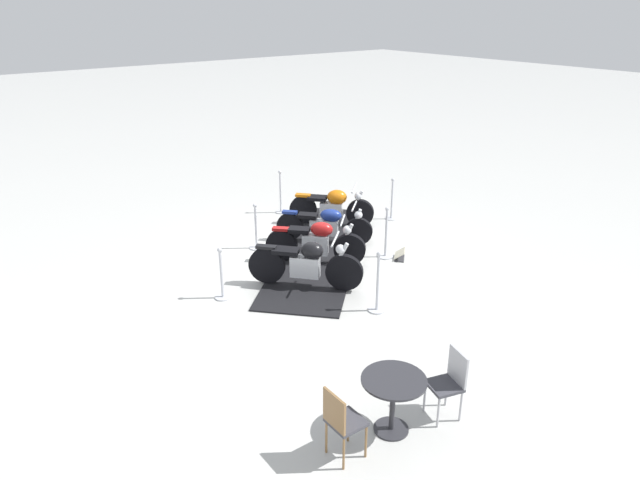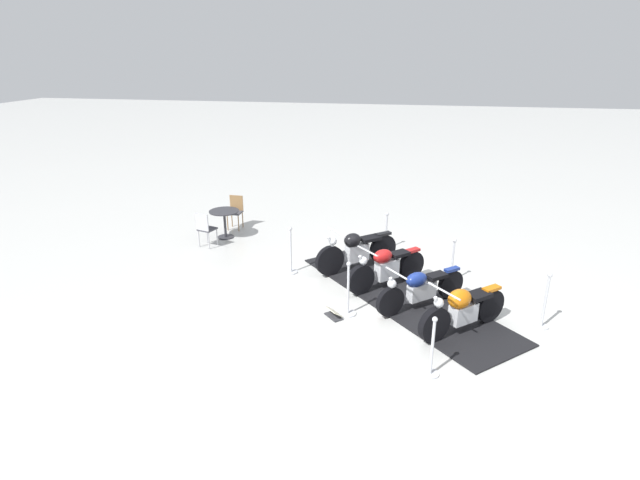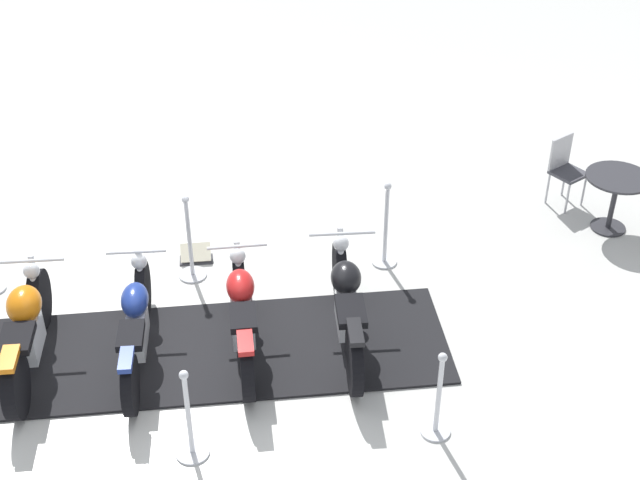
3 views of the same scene
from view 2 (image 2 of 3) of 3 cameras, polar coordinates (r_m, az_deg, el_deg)
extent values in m
plane|color=silver|center=(11.07, 9.28, -6.33)|extent=(80.00, 80.00, 0.00)
cube|color=black|center=(11.06, 9.29, -6.26)|extent=(5.21, 4.97, 0.03)
cylinder|color=black|center=(11.72, 1.11, -2.35)|extent=(0.55, 0.62, 0.72)
cylinder|color=black|center=(12.51, 7.10, -0.97)|extent=(0.55, 0.62, 0.72)
cube|color=silver|center=(12.08, 4.21, -1.44)|extent=(0.53, 0.57, 0.41)
ellipsoid|color=black|center=(11.88, 3.69, -0.01)|extent=(0.53, 0.54, 0.33)
cube|color=black|center=(12.17, 5.70, 0.19)|extent=(0.55, 0.57, 0.08)
cube|color=black|center=(12.37, 7.18, 0.69)|extent=(0.36, 0.39, 0.06)
cylinder|color=silver|center=(11.65, 1.50, -0.88)|extent=(0.27, 0.30, 0.61)
cylinder|color=silver|center=(11.56, 1.91, 0.88)|extent=(0.58, 0.50, 0.04)
sphere|color=silver|center=(11.59, 1.47, -0.14)|extent=(0.18, 0.18, 0.18)
cylinder|color=black|center=(10.88, 4.60, -4.46)|extent=(0.55, 0.57, 0.67)
cylinder|color=black|center=(11.74, 10.25, -2.80)|extent=(0.55, 0.57, 0.67)
cube|color=silver|center=(11.27, 7.55, -3.30)|extent=(0.54, 0.55, 0.43)
ellipsoid|color=#AD1919|center=(11.05, 7.10, -1.83)|extent=(0.54, 0.55, 0.30)
cube|color=black|center=(11.36, 8.94, -1.54)|extent=(0.50, 0.50, 0.08)
cube|color=#AD1919|center=(11.60, 10.37, -1.15)|extent=(0.36, 0.37, 0.06)
cylinder|color=silver|center=(10.81, 4.98, -3.01)|extent=(0.25, 0.26, 0.57)
cylinder|color=silver|center=(10.72, 5.37, -1.24)|extent=(0.50, 0.47, 0.04)
sphere|color=silver|center=(10.74, 4.91, -2.34)|extent=(0.18, 0.18, 0.18)
cylinder|color=black|center=(10.09, 7.93, -6.90)|extent=(0.49, 0.54, 0.62)
cylinder|color=black|center=(11.05, 14.51, -4.84)|extent=(0.49, 0.54, 0.62)
cube|color=silver|center=(10.53, 11.39, -5.66)|extent=(0.56, 0.61, 0.35)
ellipsoid|color=navy|center=(10.31, 10.84, -4.39)|extent=(0.54, 0.56, 0.29)
cube|color=black|center=(10.66, 13.00, -3.96)|extent=(0.48, 0.50, 0.08)
cube|color=navy|center=(10.91, 14.67, -3.23)|extent=(0.32, 0.34, 0.06)
cylinder|color=silver|center=(10.00, 8.27, -5.49)|extent=(0.21, 0.22, 0.53)
cylinder|color=silver|center=(9.90, 8.63, -3.73)|extent=(0.51, 0.45, 0.04)
sphere|color=silver|center=(9.93, 8.11, -4.91)|extent=(0.18, 0.18, 0.18)
cylinder|color=black|center=(9.40, 12.79, -9.29)|extent=(0.54, 0.59, 0.67)
cylinder|color=black|center=(10.33, 18.59, -7.02)|extent=(0.54, 0.59, 0.67)
cube|color=silver|center=(9.84, 15.85, -7.93)|extent=(0.54, 0.57, 0.37)
ellipsoid|color=#D16B0F|center=(9.60, 15.48, -6.40)|extent=(0.59, 0.60, 0.36)
cube|color=black|center=(9.95, 17.43, -5.95)|extent=(0.55, 0.56, 0.08)
cube|color=#D16B0F|center=(10.18, 18.82, -5.21)|extent=(0.36, 0.38, 0.06)
cylinder|color=silver|center=(9.32, 13.29, -7.64)|extent=(0.25, 0.27, 0.57)
cylinder|color=silver|center=(9.21, 13.82, -5.63)|extent=(0.62, 0.55, 0.04)
sphere|color=silver|center=(9.24, 13.26, -6.90)|extent=(0.18, 0.18, 0.18)
cylinder|color=silver|center=(13.56, 7.40, -0.95)|extent=(0.30, 0.30, 0.03)
cylinder|color=silver|center=(13.39, 7.49, 0.91)|extent=(0.05, 0.05, 0.91)
sphere|color=silver|center=(13.23, 7.59, 2.91)|extent=(0.09, 0.09, 0.09)
cylinder|color=silver|center=(11.98, 14.52, -4.50)|extent=(0.33, 0.33, 0.03)
cylinder|color=silver|center=(11.78, 14.73, -2.36)|extent=(0.05, 0.05, 0.95)
sphere|color=silver|center=(11.60, 14.95, -0.05)|extent=(0.09, 0.09, 0.09)
cylinder|color=silver|center=(10.69, 23.66, -8.91)|extent=(0.28, 0.28, 0.03)
cylinder|color=silver|center=(10.45, 24.08, -6.39)|extent=(0.05, 0.05, 1.03)
sphere|color=silver|center=(10.23, 24.53, -3.63)|extent=(0.09, 0.09, 0.09)
cylinder|color=silver|center=(12.08, -3.28, -3.61)|extent=(0.31, 0.31, 0.03)
cylinder|color=silver|center=(11.87, -3.34, -1.26)|extent=(0.05, 0.05, 1.04)
sphere|color=silver|center=(11.67, -3.39, 1.28)|extent=(0.09, 0.09, 0.09)
cylinder|color=silver|center=(8.74, 12.31, -14.53)|extent=(0.30, 0.30, 0.03)
cylinder|color=silver|center=(8.47, 12.57, -11.79)|extent=(0.05, 0.05, 0.97)
sphere|color=silver|center=(8.20, 12.85, -8.73)|extent=(0.09, 0.09, 0.09)
cylinder|color=silver|center=(10.27, 3.14, -8.26)|extent=(0.34, 0.34, 0.03)
cylinder|color=silver|center=(10.02, 3.20, -5.61)|extent=(0.05, 0.05, 1.04)
sphere|color=silver|center=(9.79, 3.26, -2.71)|extent=(0.09, 0.09, 0.09)
cube|color=#333338|center=(10.15, 1.55, -8.62)|extent=(0.44, 0.42, 0.02)
cube|color=beige|center=(10.09, 1.55, -8.06)|extent=(0.42, 0.41, 0.15)
cylinder|color=#2D2D33|center=(14.51, -10.58, 0.35)|extent=(0.46, 0.46, 0.02)
cylinder|color=#2D2D33|center=(14.39, -10.68, 1.76)|extent=(0.07, 0.07, 0.73)
cylinder|color=#2D2D33|center=(14.27, -10.78, 3.21)|extent=(0.83, 0.83, 0.03)
cylinder|color=olive|center=(14.88, -9.18, 1.88)|extent=(0.03, 0.03, 0.48)
cylinder|color=olive|center=(15.00, -10.39, 1.97)|extent=(0.03, 0.03, 0.48)
cylinder|color=olive|center=(15.18, -8.72, 2.29)|extent=(0.03, 0.03, 0.48)
cylinder|color=olive|center=(15.30, -9.91, 2.37)|extent=(0.03, 0.03, 0.48)
cube|color=#3F3F47|center=(15.01, -9.61, 3.07)|extent=(0.41, 0.41, 0.04)
cube|color=olive|center=(15.10, -9.41, 4.17)|extent=(0.04, 0.40, 0.45)
cylinder|color=#B7B7BC|center=(14.12, -12.62, 0.57)|extent=(0.03, 0.03, 0.47)
cylinder|color=#B7B7BC|center=(13.91, -11.54, 0.35)|extent=(0.03, 0.03, 0.47)
cylinder|color=#B7B7BC|center=(13.88, -13.51, 0.14)|extent=(0.03, 0.03, 0.47)
cylinder|color=#B7B7BC|center=(13.67, -12.42, -0.10)|extent=(0.03, 0.03, 0.47)
cube|color=#3F3F47|center=(13.81, -12.60, 1.22)|extent=(0.50, 0.50, 0.04)
cube|color=#B7B7BC|center=(13.60, -13.18, 1.98)|extent=(0.15, 0.39, 0.46)
camera|label=1|loc=(19.35, -18.94, 20.19)|focal=32.41mm
camera|label=3|loc=(16.16, 31.74, 23.34)|focal=49.98mm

